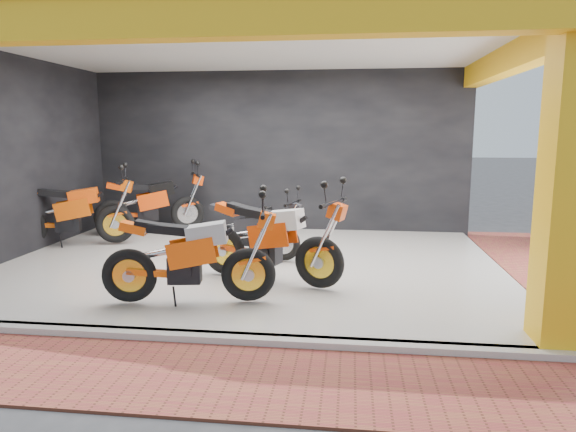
% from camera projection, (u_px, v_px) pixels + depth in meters
% --- Properties ---
extents(ground, '(80.00, 80.00, 0.00)m').
position_uv_depth(ground, '(220.00, 309.00, 6.48)').
color(ground, '#2D2D30').
rests_on(ground, ground).
extents(showroom_floor, '(8.00, 6.00, 0.10)m').
position_uv_depth(showroom_floor, '(250.00, 265.00, 8.43)').
color(showroom_floor, white).
rests_on(showroom_floor, ground).
extents(showroom_ceiling, '(8.40, 6.40, 0.20)m').
position_uv_depth(showroom_ceiling, '(248.00, 40.00, 7.85)').
color(showroom_ceiling, beige).
rests_on(showroom_ceiling, corner_column).
extents(back_wall, '(8.20, 0.20, 3.50)m').
position_uv_depth(back_wall, '(277.00, 153.00, 11.19)').
color(back_wall, black).
rests_on(back_wall, ground).
extents(left_wall, '(0.20, 6.20, 3.50)m').
position_uv_depth(left_wall, '(10.00, 160.00, 8.64)').
color(left_wall, black).
rests_on(left_wall, ground).
extents(corner_column, '(0.50, 0.50, 3.50)m').
position_uv_depth(corner_column, '(571.00, 180.00, 5.00)').
color(corner_column, yellow).
rests_on(corner_column, ground).
extents(header_beam_front, '(8.40, 0.30, 0.40)m').
position_uv_depth(header_beam_front, '(186.00, 19.00, 4.96)').
color(header_beam_front, yellow).
rests_on(header_beam_front, corner_column).
extents(header_beam_right, '(0.30, 6.40, 0.40)m').
position_uv_depth(header_beam_right, '(519.00, 56.00, 7.41)').
color(header_beam_right, yellow).
rests_on(header_beam_right, corner_column).
extents(floor_kerb, '(8.00, 0.20, 0.10)m').
position_uv_depth(floor_kerb, '(195.00, 337.00, 5.47)').
color(floor_kerb, white).
rests_on(floor_kerb, ground).
extents(paver_front, '(9.00, 1.40, 0.03)m').
position_uv_depth(paver_front, '(170.00, 375.00, 4.71)').
color(paver_front, brown).
rests_on(paver_front, ground).
extents(paver_right, '(1.40, 7.00, 0.03)m').
position_uv_depth(paver_right, '(558.00, 277.00, 7.85)').
color(paver_right, brown).
rests_on(paver_right, ground).
extents(moto_hero, '(2.53, 1.63, 1.45)m').
position_uv_depth(moto_hero, '(320.00, 237.00, 6.85)').
color(moto_hero, '#DA4009').
rests_on(moto_hero, showroom_floor).
extents(moto_row_a, '(2.37, 1.17, 1.39)m').
position_uv_depth(moto_row_a, '(248.00, 249.00, 6.32)').
color(moto_row_a, '#FF550A').
rests_on(moto_row_a, showroom_floor).
extents(moto_row_b, '(2.06, 1.15, 1.19)m').
position_uv_depth(moto_row_b, '(283.00, 226.00, 8.36)').
color(moto_row_b, black).
rests_on(moto_row_b, showroom_floor).
extents(moto_row_c, '(2.56, 1.60, 1.47)m').
position_uv_depth(moto_row_c, '(114.00, 206.00, 9.64)').
color(moto_row_c, '#E15209').
rests_on(moto_row_c, showroom_floor).
extents(moto_row_d, '(2.53, 1.82, 1.45)m').
position_uv_depth(moto_row_d, '(187.00, 197.00, 10.97)').
color(moto_row_d, '#E53F09').
rests_on(moto_row_d, showroom_floor).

